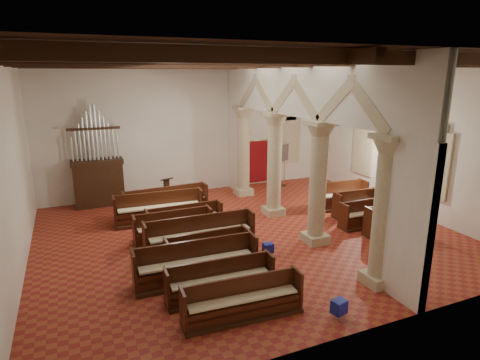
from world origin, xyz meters
name	(u,v)px	position (x,y,z in m)	size (l,w,h in m)	color
floor	(248,234)	(0.00, 0.00, 0.00)	(14.00, 14.00, 0.00)	#983C21
ceiling	(249,57)	(0.00, 0.00, 6.00)	(14.00, 14.00, 0.00)	black
wall_back	(195,129)	(0.00, 6.00, 3.00)	(14.00, 0.02, 6.00)	white
wall_front	(372,202)	(0.00, -6.00, 3.00)	(14.00, 0.02, 6.00)	white
wall_left	(10,170)	(-7.00, 0.00, 3.00)	(0.02, 12.00, 6.00)	white
wall_right	(407,138)	(7.00, 0.00, 3.00)	(0.02, 12.00, 6.00)	white
ceiling_beams	(249,63)	(0.00, 0.00, 5.82)	(13.80, 11.80, 0.30)	#351C11
arcade	(296,131)	(1.80, 0.00, 3.56)	(0.90, 11.90, 6.00)	beige
window_right_a	(436,165)	(6.98, -1.50, 2.20)	(0.03, 1.00, 2.20)	#3A826A
window_right_b	(364,147)	(6.98, 2.50, 2.20)	(0.03, 1.00, 2.20)	#3A826A
window_back	(288,139)	(5.00, 5.98, 2.20)	(1.00, 0.03, 2.20)	#3A826A
pipe_organ	(98,174)	(-4.50, 5.50, 1.37)	(2.10, 0.85, 4.40)	#351C11
lectern	(167,191)	(-1.74, 4.84, 0.46)	(0.52, 0.54, 1.12)	#3E2A13
dossal_curtain	(263,161)	(3.50, 5.92, 1.17)	(1.80, 0.07, 2.17)	maroon
processional_banner	(284,171)	(4.27, 5.04, 0.79)	(0.49, 0.62, 2.29)	#351C11
hymnal_box_a	(339,307)	(-0.10, -5.34, 0.26)	(0.33, 0.27, 0.33)	navy
hymnal_box_b	(268,248)	(-0.12, -1.79, 0.25)	(0.30, 0.24, 0.30)	#153896
hymnal_box_c	(239,241)	(-0.78, -1.03, 0.28)	(0.36, 0.29, 0.36)	navy
tube_heater_a	(203,308)	(-2.96, -3.99, 0.16)	(0.10, 0.10, 1.01)	white
tube_heater_b	(208,292)	(-2.62, -3.36, 0.16)	(0.11, 0.11, 1.13)	white
nave_pew_0	(243,305)	(-2.16, -4.48, 0.32)	(2.88, 0.80, 0.96)	#351C11
nave_pew_1	(221,285)	(-2.32, -3.43, 0.32)	(2.81, 0.77, 0.96)	#351C11
nave_pew_2	(197,268)	(-2.63, -2.43, 0.37)	(3.40, 0.89, 1.13)	#351C11
nave_pew_3	(208,254)	(-2.03, -1.60, 0.32)	(2.51, 0.67, 0.97)	#351C11
nave_pew_4	(200,240)	(-1.95, -0.65, 0.38)	(3.53, 0.83, 1.15)	#351C11
nave_pew_5	(174,231)	(-2.53, 0.50, 0.34)	(2.63, 0.69, 1.03)	#351C11
nave_pew_6	(185,223)	(-1.97, 1.11, 0.32)	(2.73, 0.70, 0.98)	#351C11
nave_pew_7	(160,212)	(-2.59, 2.45, 0.38)	(3.35, 0.96, 1.15)	#351C11
nave_pew_8	(166,206)	(-2.17, 3.08, 0.37)	(3.37, 0.93, 1.14)	#351C11
aisle_pew_0	(392,225)	(4.64, -2.00, 0.36)	(2.03, 0.82, 1.07)	#351C11
aisle_pew_1	(365,218)	(4.28, -1.00, 0.33)	(1.96, 0.68, 0.99)	#351C11
aisle_pew_2	(357,208)	(4.71, -0.02, 0.35)	(1.95, 0.77, 1.04)	#351C11
aisle_pew_3	(341,199)	(4.80, 1.07, 0.38)	(2.26, 0.87, 1.12)	#351C11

